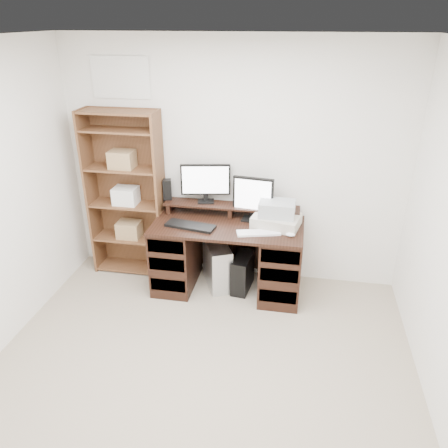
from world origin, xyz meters
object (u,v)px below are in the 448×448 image
(monitor_wide, at_px, (206,181))
(tower_black, at_px, (243,272))
(printer, at_px, (276,221))
(bookshelf, at_px, (127,193))
(desk, at_px, (228,255))
(monitor_small, at_px, (253,197))
(tower_silver, at_px, (217,264))

(monitor_wide, xyz_separation_m, tower_black, (0.43, -0.24, -0.90))
(printer, distance_m, tower_black, 0.69)
(monitor_wide, distance_m, printer, 0.83)
(printer, bearing_deg, bookshelf, -174.71)
(desk, relative_size, tower_black, 3.74)
(monitor_wide, bearing_deg, monitor_small, -21.54)
(printer, bearing_deg, desk, -163.41)
(tower_silver, bearing_deg, monitor_small, -7.57)
(monitor_small, relative_size, tower_black, 1.12)
(monitor_wide, bearing_deg, bookshelf, 172.00)
(desk, height_order, tower_silver, desk)
(tower_silver, xyz_separation_m, bookshelf, (-1.01, 0.16, 0.68))
(desk, distance_m, tower_black, 0.25)
(desk, relative_size, monitor_wide, 2.96)
(desk, xyz_separation_m, tower_black, (0.16, 0.02, -0.20))
(printer, bearing_deg, tower_silver, -169.31)
(monitor_wide, xyz_separation_m, printer, (0.75, -0.21, -0.29))
(monitor_small, distance_m, tower_silver, 0.84)
(bookshelf, bearing_deg, printer, -5.96)
(tower_silver, relative_size, tower_black, 1.20)
(printer, relative_size, tower_black, 1.11)
(monitor_wide, distance_m, tower_silver, 0.89)
(monitor_small, bearing_deg, monitor_wide, 176.33)
(tower_silver, distance_m, tower_black, 0.28)
(monitor_wide, distance_m, tower_black, 1.03)
(printer, relative_size, bookshelf, 0.25)
(monitor_wide, relative_size, printer, 1.14)
(desk, bearing_deg, printer, 5.34)
(monitor_wide, bearing_deg, desk, -53.09)
(printer, bearing_deg, tower_black, -163.65)
(tower_black, height_order, bookshelf, bookshelf)
(tower_black, bearing_deg, monitor_wide, 158.40)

